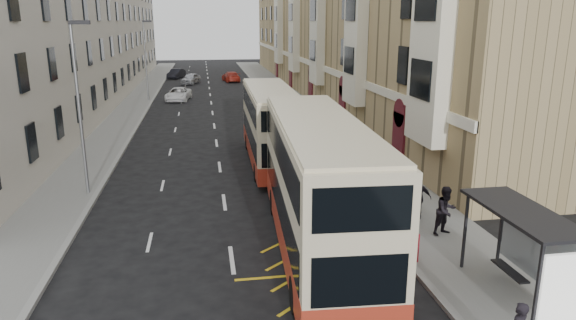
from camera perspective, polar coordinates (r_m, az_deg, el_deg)
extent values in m
cube|color=slate|center=(44.20, 2.18, 4.75)|extent=(4.00, 120.00, 0.15)
cube|color=slate|center=(43.86, -18.13, 3.91)|extent=(3.00, 120.00, 0.15)
cube|color=gray|center=(43.85, -0.39, 4.67)|extent=(0.25, 120.00, 0.15)
cube|color=gray|center=(43.65, -16.18, 4.02)|extent=(0.25, 120.00, 0.15)
cube|color=tan|center=(60.17, 5.97, 14.58)|extent=(10.00, 79.00, 15.00)
cube|color=white|center=(59.20, 1.08, 11.26)|extent=(0.18, 79.00, 0.50)
cube|color=white|center=(24.86, 15.74, 13.24)|extent=(0.80, 3.20, 10.00)
cube|color=white|center=(36.11, 7.56, 14.13)|extent=(0.80, 3.20, 10.00)
cube|color=white|center=(47.72, 3.29, 14.48)|extent=(0.80, 3.20, 10.00)
cube|color=white|center=(59.49, 0.69, 14.65)|extent=(0.80, 3.20, 10.00)
cube|color=white|center=(71.34, -1.04, 14.75)|extent=(0.80, 3.20, 10.00)
cube|color=#4F121A|center=(29.36, 12.22, 2.25)|extent=(0.20, 1.60, 3.00)
cube|color=#4F121A|center=(40.54, 6.06, 6.04)|extent=(0.20, 1.60, 3.00)
cube|color=#4F121A|center=(52.09, 2.55, 8.15)|extent=(0.20, 1.60, 3.00)
cube|color=#4F121A|center=(63.81, 0.31, 9.48)|extent=(0.20, 1.60, 3.00)
cube|color=#4F121A|center=(75.61, -1.24, 10.38)|extent=(0.20, 1.60, 3.00)
cube|color=beige|center=(59.49, -22.33, 12.58)|extent=(9.00, 79.00, 13.00)
cube|color=black|center=(15.08, 25.97, -12.73)|extent=(0.08, 0.08, 2.60)
cube|color=black|center=(17.97, 19.07, -7.47)|extent=(0.08, 0.08, 2.60)
cube|color=black|center=(18.60, 22.57, -7.05)|extent=(0.08, 0.08, 2.60)
cube|color=black|center=(16.32, 24.59, -5.27)|extent=(1.65, 4.25, 0.10)
cube|color=#929FA6|center=(17.13, 26.02, -8.89)|extent=(0.04, 3.60, 1.95)
cube|color=silver|center=(15.43, 28.04, -12.57)|extent=(1.19, 0.12, 2.00)
cube|color=black|center=(17.74, 23.40, -11.23)|extent=(0.35, 1.60, 0.06)
cylinder|color=#AD1D2D|center=(18.22, 14.28, -9.50)|extent=(0.06, 0.06, 1.00)
cylinder|color=#AD1D2D|center=(20.99, 10.77, -5.92)|extent=(0.06, 0.06, 1.00)
cylinder|color=#AD1D2D|center=(23.88, 8.13, -3.17)|extent=(0.06, 0.06, 1.00)
cube|color=#AD1D2D|center=(20.83, 10.84, -4.68)|extent=(0.05, 6.50, 0.06)
cube|color=#AD1D2D|center=(20.97, 10.78, -5.79)|extent=(0.05, 6.50, 0.06)
cylinder|color=gray|center=(25.53, -22.17, 5.15)|extent=(0.16, 0.16, 8.00)
cube|color=black|center=(25.13, -22.17, 13.98)|extent=(0.90, 0.18, 0.18)
cylinder|color=gray|center=(55.01, -15.54, 10.57)|extent=(0.16, 0.16, 8.00)
cube|color=black|center=(54.83, -15.40, 14.65)|extent=(0.90, 0.18, 0.18)
cube|color=beige|center=(18.06, 3.38, -2.71)|extent=(3.46, 12.33, 4.38)
cube|color=#AE301D|center=(18.65, 3.30, -7.65)|extent=(3.50, 12.36, 1.00)
cube|color=black|center=(18.22, 3.36, -4.28)|extent=(3.45, 11.36, 1.22)
cube|color=black|center=(17.68, 3.45, 1.48)|extent=(3.45, 11.36, 1.11)
cube|color=beige|center=(17.50, 3.50, 4.27)|extent=(3.32, 11.83, 0.13)
cube|color=black|center=(23.96, 1.00, 0.68)|extent=(2.36, 0.22, 1.44)
cube|color=black|center=(23.49, 1.03, 6.05)|extent=(1.94, 0.20, 0.50)
cube|color=black|center=(12.75, 7.92, -13.13)|extent=(2.36, 0.22, 1.33)
cylinder|color=black|center=(22.23, -1.54, -4.69)|extent=(0.37, 1.12, 1.11)
cylinder|color=black|center=(22.55, 4.83, -4.44)|extent=(0.37, 1.12, 1.11)
cylinder|color=black|center=(15.17, 0.92, -14.74)|extent=(0.37, 1.12, 1.11)
cylinder|color=black|center=(15.64, 10.35, -14.02)|extent=(0.37, 1.12, 1.11)
cube|color=beige|center=(29.76, -1.92, 4.01)|extent=(2.73, 11.07, 3.96)
cube|color=#AE301D|center=(30.10, -1.90, 1.15)|extent=(2.77, 11.11, 0.90)
cube|color=black|center=(29.86, -1.91, 3.11)|extent=(2.76, 10.19, 1.10)
cube|color=black|center=(29.55, -1.94, 6.34)|extent=(2.76, 10.19, 1.00)
cube|color=beige|center=(29.44, -1.96, 7.86)|extent=(2.63, 10.63, 0.12)
cube|color=black|center=(35.21, -2.90, 5.05)|extent=(2.13, 0.12, 1.30)
cube|color=black|center=(34.91, -2.95, 8.37)|extent=(1.76, 0.12, 0.45)
cube|color=black|center=(24.55, -0.50, 0.55)|extent=(2.13, 0.12, 1.20)
cylinder|color=black|center=(33.49, -4.49, 2.04)|extent=(0.30, 1.01, 1.00)
cylinder|color=black|center=(33.71, -0.64, 2.17)|extent=(0.30, 1.01, 1.00)
cylinder|color=black|center=(26.69, -3.47, -1.39)|extent=(0.30, 1.01, 1.00)
cylinder|color=black|center=(26.96, 1.34, -1.20)|extent=(0.30, 1.01, 1.00)
imported|color=black|center=(20.60, 17.15, -5.40)|extent=(1.12, 1.00, 1.92)
imported|color=black|center=(21.91, 14.25, -4.06)|extent=(1.16, 0.82, 1.83)
imported|color=silver|center=(55.35, -12.09, 7.17)|extent=(2.86, 5.02, 1.32)
imported|color=#9A9CA2|center=(69.63, -10.76, 8.88)|extent=(2.91, 4.46, 1.41)
imported|color=black|center=(76.82, -12.31, 9.36)|extent=(2.70, 4.44, 1.38)
imported|color=maroon|center=(71.68, -6.35, 9.21)|extent=(2.52, 4.92, 1.37)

